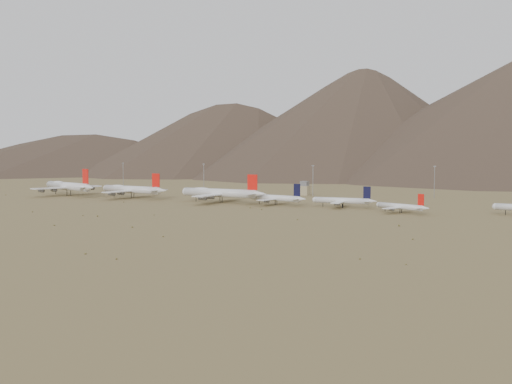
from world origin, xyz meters
The scene contains 14 objects.
ground centered at (0.00, 0.00, 0.00)m, with size 3000.00×3000.00×0.00m, color olive.
mountain_ridge centered at (0.00, 900.00, 150.00)m, with size 4400.00×1000.00×300.00m.
widebody_west centered at (-143.78, 22.20, 7.96)m, with size 75.61×59.86×23.08m.
widebody_centre centered at (-78.53, 26.81, 6.97)m, with size 68.05×52.47×20.21m.
widebody_east centered at (4.19, 26.75, 7.24)m, with size 70.70×54.02×21.00m.
narrowbody_a centered at (48.59, 29.58, 4.99)m, with size 46.44×33.73×15.38m.
narrowbody_b centered at (95.30, 34.72, 4.69)m, with size 43.70×31.62×14.44m.
narrowbody_c centered at (137.64, 19.51, 4.04)m, with size 35.82×26.86×12.45m.
control_tower centered at (30.00, 120.00, 5.32)m, with size 8.00×8.00×12.00m.
mast_far_west centered at (-168.64, 118.13, 14.20)m, with size 2.00×0.60×25.70m.
mast_west centered at (-73.54, 121.91, 14.20)m, with size 2.00×0.60×25.70m.
mast_centre centered at (40.16, 113.89, 14.20)m, with size 2.00×0.60×25.70m.
mast_east centered at (132.62, 141.54, 14.20)m, with size 2.00×0.60×25.70m.
desert_scrub centered at (-35.01, -85.10, 0.34)m, with size 394.40×177.83×0.92m.
Camera 1 is at (223.98, -322.14, 37.37)m, focal length 40.00 mm.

